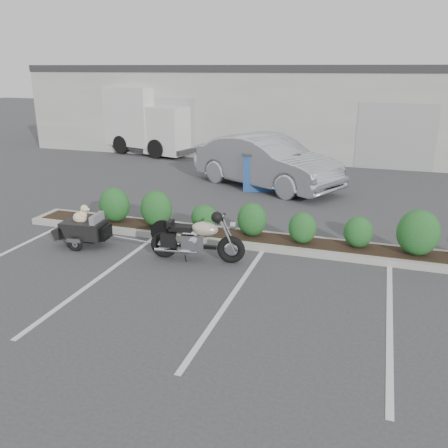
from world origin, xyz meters
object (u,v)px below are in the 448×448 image
(pet_trailer, at_px, (84,228))
(sedan, at_px, (266,162))
(dumpster, at_px, (270,170))
(delivery_truck, at_px, (138,121))
(motorcycle, at_px, (196,239))

(pet_trailer, bearing_deg, sedan, 62.29)
(dumpster, relative_size, delivery_truck, 0.31)
(motorcycle, relative_size, sedan, 0.39)
(pet_trailer, relative_size, dumpster, 0.77)
(pet_trailer, distance_m, delivery_truck, 13.00)
(motorcycle, distance_m, pet_trailer, 2.78)
(motorcycle, height_order, sedan, sedan)
(motorcycle, height_order, delivery_truck, delivery_truck)
(pet_trailer, distance_m, dumpster, 7.25)
(pet_trailer, relative_size, sedan, 0.31)
(pet_trailer, bearing_deg, motorcycle, -6.86)
(pet_trailer, xyz_separation_m, sedan, (2.64, 6.79, 0.46))
(pet_trailer, height_order, sedan, sedan)
(dumpster, bearing_deg, motorcycle, -105.78)
(dumpster, height_order, delivery_truck, delivery_truck)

